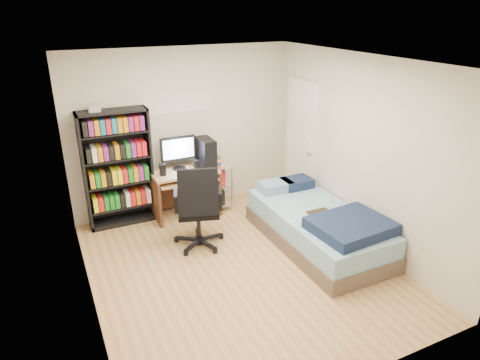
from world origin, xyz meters
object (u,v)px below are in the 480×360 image
office_chair (199,221)px  bed (318,226)px  media_shelf (118,167)px  computer_desk (190,173)px

office_chair → bed: office_chair is taller
office_chair → bed: 1.61m
media_shelf → bed: (2.26, -1.80, -0.61)m
media_shelf → computer_desk: (1.03, -0.13, -0.21)m
media_shelf → office_chair: size_ratio=1.51×
computer_desk → bed: 2.11m
media_shelf → computer_desk: 1.06m
media_shelf → bed: media_shelf is taller
media_shelf → computer_desk: media_shelf is taller
media_shelf → computer_desk: bearing=-7.4°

